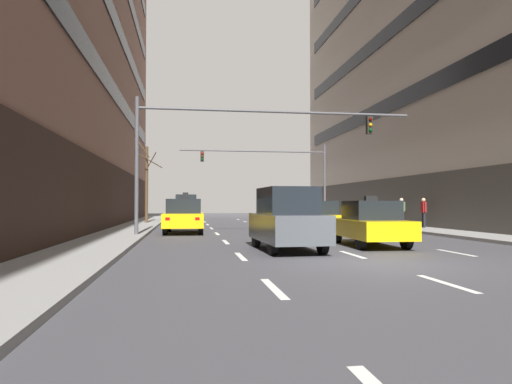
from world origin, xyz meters
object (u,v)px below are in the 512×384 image
taxi_driving_0 (317,217)px  taxi_driving_4 (185,208)px  traffic_signal_0 (233,137)px  street_tree_0 (146,180)px  traffic_signal_1 (279,166)px  car_driving_2 (287,219)px  pedestrian_0 (424,210)px  taxi_driving_3 (184,216)px  pedestrian_1 (401,210)px  taxi_driving_1 (370,224)px

taxi_driving_0 → taxi_driving_4: taxi_driving_4 is taller
traffic_signal_0 → street_tree_0: bearing=111.1°
taxi_driving_4 → traffic_signal_1: bearing=-10.2°
taxi_driving_0 → street_tree_0: 14.88m
taxi_driving_4 → street_tree_0: street_tree_0 is taller
car_driving_2 → street_tree_0: street_tree_0 is taller
taxi_driving_0 → car_driving_2: (-3.35, -8.12, 0.20)m
traffic_signal_1 → pedestrian_0: (5.49, -14.15, -3.56)m
taxi_driving_0 → taxi_driving_3: (-6.64, 1.09, 0.05)m
car_driving_2 → taxi_driving_3: 9.79m
taxi_driving_4 → pedestrian_1: size_ratio=2.78×
taxi_driving_0 → taxi_driving_1: (-0.12, -7.07, -0.01)m
taxi_driving_4 → pedestrian_0: size_ratio=2.81×
traffic_signal_1 → pedestrian_1: traffic_signal_1 is taller
taxi_driving_1 → traffic_signal_1: bearing=86.5°
pedestrian_0 → pedestrian_1: (-0.13, 2.46, 0.01)m
car_driving_2 → street_tree_0: size_ratio=0.68×
taxi_driving_1 → traffic_signal_0: traffic_signal_0 is taller
taxi_driving_0 → pedestrian_1: bearing=33.0°
taxi_driving_1 → taxi_driving_4: size_ratio=0.91×
taxi_driving_0 → taxi_driving_4: 18.60m
taxi_driving_4 → street_tree_0: size_ratio=0.76×
taxi_driving_4 → pedestrian_1: taxi_driving_4 is taller
traffic_signal_1 → taxi_driving_1: bearing=-93.5°
taxi_driving_0 → car_driving_2: bearing=-112.4°
traffic_signal_0 → pedestrian_0: size_ratio=7.71×
pedestrian_1 → car_driving_2: bearing=-128.8°
taxi_driving_0 → traffic_signal_0: (-4.41, -1.53, 3.77)m
traffic_signal_0 → taxi_driving_4: bearing=96.5°
taxi_driving_4 → pedestrian_1: bearing=-44.8°
pedestrian_0 → car_driving_2: bearing=-135.4°
taxi_driving_0 → pedestrian_1: (6.63, 4.31, 0.32)m
traffic_signal_0 → traffic_signal_1: size_ratio=1.03×
taxi_driving_3 → pedestrian_1: (13.27, 3.21, 0.27)m
taxi_driving_1 → street_tree_0: size_ratio=0.69×
taxi_driving_1 → traffic_signal_1: 23.43m
taxi_driving_1 → traffic_signal_1: size_ratio=0.35×
taxi_driving_4 → traffic_signal_0: size_ratio=0.37×
taxi_driving_0 → taxi_driving_4: size_ratio=0.92×
traffic_signal_0 → pedestrian_1: 12.96m
taxi_driving_0 → traffic_signal_1: size_ratio=0.35×
taxi_driving_4 → pedestrian_0: (13.33, -15.56, -0.01)m
car_driving_2 → traffic_signal_0: bearing=99.2°
car_driving_2 → pedestrian_0: size_ratio=2.53×
traffic_signal_1 → taxi_driving_0: bearing=-94.6°
taxi_driving_4 → traffic_signal_1: (7.84, -1.41, 3.55)m
car_driving_2 → traffic_signal_1: traffic_signal_1 is taller
taxi_driving_0 → traffic_signal_0: traffic_signal_0 is taller
taxi_driving_0 → taxi_driving_3: 6.73m
pedestrian_0 → taxi_driving_1: bearing=-127.7°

